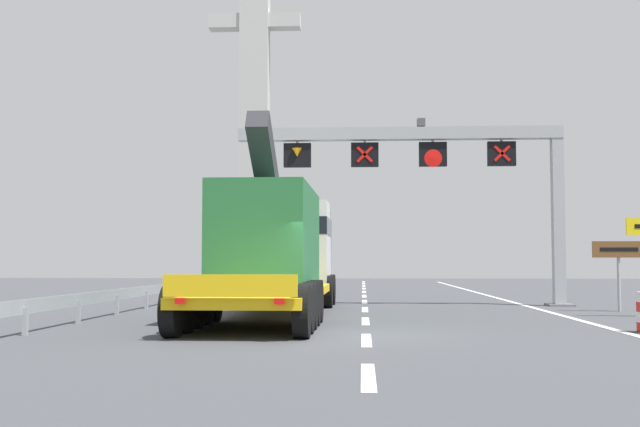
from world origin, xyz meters
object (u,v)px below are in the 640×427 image
object	(u,v)px
overhead_lane_gantry	(438,160)
heavy_haul_truck_yellow	(279,248)
bridge_pylon_distant	(255,67)
tourist_info_sign_brown	(619,257)

from	to	relation	value
overhead_lane_gantry	heavy_haul_truck_yellow	distance (m)	7.72
heavy_haul_truck_yellow	overhead_lane_gantry	bearing A→B (deg)	41.27
overhead_lane_gantry	bridge_pylon_distant	distance (m)	50.53
tourist_info_sign_brown	bridge_pylon_distant	bearing A→B (deg)	110.62
overhead_lane_gantry	tourist_info_sign_brown	distance (m)	7.08
bridge_pylon_distant	heavy_haul_truck_yellow	bearing A→B (deg)	-81.07
bridge_pylon_distant	overhead_lane_gantry	bearing A→B (deg)	-74.01
overhead_lane_gantry	bridge_pylon_distant	size ratio (longest dim) A/B	0.29
heavy_haul_truck_yellow	tourist_info_sign_brown	distance (m)	10.69
overhead_lane_gantry	tourist_info_sign_brown	xyz separation A→B (m)	(5.31, -3.07, -3.53)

